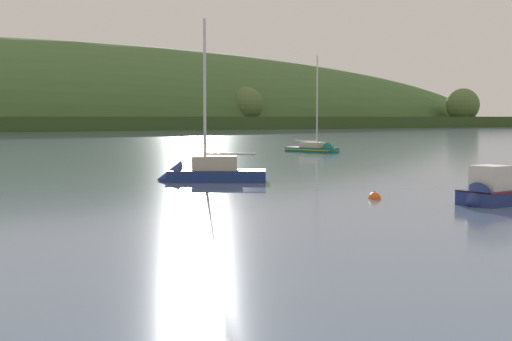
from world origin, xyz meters
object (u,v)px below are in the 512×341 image
at_px(fishing_boat_moored, 497,196).
at_px(mooring_buoy_foreground, 375,199).
at_px(sailboat_near_mooring, 204,177).
at_px(sailboat_midwater_white, 318,150).

relative_size(fishing_boat_moored, mooring_buoy_foreground, 7.48).
distance_m(sailboat_near_mooring, mooring_buoy_foreground, 15.14).
height_order(sailboat_near_mooring, fishing_boat_moored, sailboat_near_mooring).
relative_size(sailboat_near_mooring, mooring_buoy_foreground, 15.99).
bearing_deg(fishing_boat_moored, sailboat_near_mooring, -77.74).
bearing_deg(mooring_buoy_foreground, fishing_boat_moored, -53.46).
bearing_deg(sailboat_near_mooring, fishing_boat_moored, 139.77).
bearing_deg(sailboat_midwater_white, fishing_boat_moored, -40.91).
xyz_separation_m(sailboat_near_mooring, mooring_buoy_foreground, (3.29, -14.78, -0.32)).
bearing_deg(sailboat_midwater_white, mooring_buoy_foreground, -46.81).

